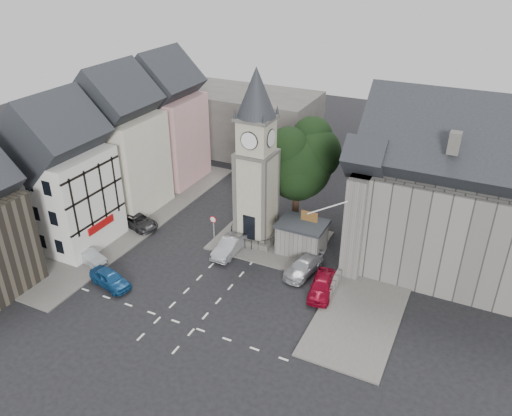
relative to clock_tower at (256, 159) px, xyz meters
The scene contains 23 objects.
ground 11.39m from the clock_tower, 90.00° to the right, with size 120.00×120.00×0.00m, color black.
pavement_west 15.00m from the clock_tower, behind, with size 6.00×30.00×0.14m, color #595651.
pavement_east 14.45m from the clock_tower, ahead, with size 6.00×26.00×0.14m, color #595651.
central_island 8.18m from the clock_tower, ahead, with size 10.00×8.00×0.16m, color #595651.
road_markings 15.74m from the clock_tower, 90.00° to the right, with size 20.00×8.00×0.01m, color silver.
clock_tower is the anchor object (origin of this frame).
stone_shelter 8.15m from the clock_tower, ahead, with size 4.30×3.30×3.08m.
town_tree 5.51m from the clock_tower, 68.23° to the left, with size 7.20×7.20×10.80m.
warning_sign_post 7.34m from the clock_tower, 141.37° to the right, with size 0.70×0.19×2.85m.
terrace_pink 17.51m from the clock_tower, 152.68° to the left, with size 8.10×7.60×12.80m.
terrace_cream 15.58m from the clock_tower, behind, with size 8.10×7.60×12.80m.
terrace_tudor 17.55m from the clock_tower, 152.73° to the right, with size 8.10×7.60×12.00m.
backdrop_west 23.69m from the clock_tower, 120.95° to the left, with size 20.00×10.00×8.00m, color #4C4944.
east_building 15.99m from the clock_tower, 10.92° to the left, with size 14.40×11.40×12.60m.
east_boundary_wall 12.15m from the clock_tower, 12.32° to the left, with size 0.40×16.00×0.90m, color #635F5B.
flagpole 9.01m from the clock_tower, 26.52° to the right, with size 3.68×0.10×2.74m.
car_west_blue 16.05m from the clock_tower, 121.81° to the right, with size 1.64×4.07×1.39m, color navy.
car_west_silver 17.12m from the clock_tower, 138.36° to the right, with size 1.31×3.75×1.24m, color #A0A3A8.
car_west_grey 14.09m from the clock_tower, 164.29° to the right, with size 2.15×4.67×1.30m, color #2C2C2F.
car_island_silver 8.22m from the clock_tower, 105.98° to the right, with size 1.58×4.53×1.49m, color #9B9DA4.
car_island_east 10.29m from the clock_tower, 29.48° to the right, with size 1.86×4.58×1.33m, color #A7A9AF.
car_east_red 12.51m from the clock_tower, 32.78° to the right, with size 1.77×4.40×1.50m, color maroon.
pedestrian 11.24m from the clock_tower, ahead, with size 0.56×0.37×1.53m, color beige.
Camera 1 is at (17.88, -28.93, 25.01)m, focal length 35.00 mm.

